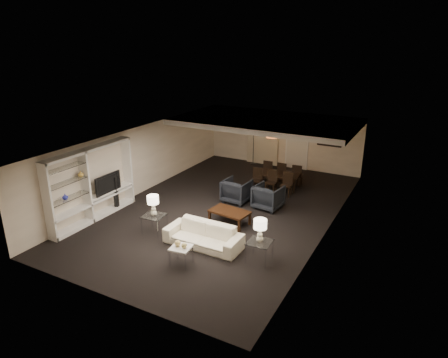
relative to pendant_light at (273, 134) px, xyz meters
The scene contains 35 objects.
floor 4.00m from the pendant_light, 94.90° to the right, with size 11.00×11.00×0.00m, color black.
ceiling 3.56m from the pendant_light, 94.90° to the right, with size 7.00×11.00×0.02m, color silver.
wall_back 2.13m from the pendant_light, 98.53° to the left, with size 7.00×0.02×2.50m, color beige.
wall_front 9.03m from the pendant_light, 91.91° to the right, with size 7.00×0.02×2.50m, color beige.
wall_left 5.21m from the pendant_light, 137.35° to the right, with size 0.02×11.00×2.50m, color beige.
wall_right 4.79m from the pendant_light, 47.56° to the right, with size 0.02×11.00×2.50m, color beige.
ceiling_soffit 0.57m from the pendant_light, behind, with size 7.00×4.00×0.20m, color silver.
curtains 2.38m from the pendant_light, 122.01° to the left, with size 1.50×0.12×2.40m, color beige.
door 2.19m from the pendant_light, 78.52° to the left, with size 0.90×0.05×2.10m, color silver.
painting 2.69m from the pendant_light, 47.44° to the left, with size 0.95×0.04×0.65m, color #142D38.
media_unit 7.13m from the pendant_light, 120.62° to the right, with size 0.38×3.40×2.35m, color white, non-canonical shape.
pendant_light is the anchor object (origin of this frame).
sofa 6.20m from the pendant_light, 86.47° to the right, with size 2.21×0.86×0.65m, color beige.
coffee_table 4.71m from the pendant_light, 85.19° to the right, with size 1.21×0.71×0.43m, color black, non-canonical shape.
armchair_left 3.08m from the pendant_light, 94.95° to the right, with size 0.88×0.90×0.82m, color black.
armchair_right 3.22m from the pendant_light, 70.09° to the right, with size 0.88×0.90×0.82m, color black.
side_table_left 6.34m from the pendant_light, 102.56° to the right, with size 0.61×0.61×0.57m, color white, non-canonical shape.
side_table_right 6.53m from the pendant_light, 70.90° to the right, with size 0.61×0.61×0.57m, color white, non-canonical shape.
table_lamp_left 6.21m from the pendant_light, 102.56° to the right, with size 0.34×0.34×0.63m, color beige, non-canonical shape.
table_lamp_right 6.41m from the pendant_light, 70.90° to the right, with size 0.34×0.34×0.63m, color white, non-canonical shape.
marble_table 7.28m from the pendant_light, 87.02° to the right, with size 0.51×0.51×0.51m, color silver, non-canonical shape.
gold_gourd_a 7.20m from the pendant_light, 87.83° to the right, with size 0.16×0.16×0.16m, color #E8C97A.
gold_gourd_b 7.22m from the pendant_light, 86.21° to the right, with size 0.14×0.14×0.14m, color #EBD77C.
television 6.66m from the pendant_light, 122.82° to the right, with size 0.14×1.08×0.62m, color black.
vase_blue 8.05m from the pendant_light, 116.77° to the right, with size 0.17×0.17×0.18m, color #272FAC.
vase_amber 7.43m from the pendant_light, 119.09° to the right, with size 0.17×0.17×0.18m, color gold.
floor_speaker 6.43m from the pendant_light, 123.81° to the right, with size 0.13×0.13×1.18m, color black.
dining_table 1.85m from the pendant_light, 52.54° to the right, with size 1.65×0.92×0.58m, color black.
chair_nl 2.01m from the pendant_light, 92.95° to the right, with size 0.40×0.40×0.86m, color black, non-canonical shape.
chair_nm 2.07m from the pendant_light, 68.43° to the right, with size 0.40×0.40×0.86m, color black, non-canonical shape.
chair_nr 2.30m from the pendant_light, 49.90° to the right, with size 0.40×0.40×0.86m, color black, non-canonical shape.
chair_fl 1.49m from the pendant_light, 148.23° to the right, with size 0.40×0.40×0.86m, color black, non-canonical shape.
chair_fm 1.58m from the pendant_light, ahead, with size 0.40×0.40×0.86m, color black, non-canonical shape.
chair_fr 1.87m from the pendant_light, ahead, with size 0.40×0.40×0.86m, color black, non-canonical shape.
floor_lamp 2.47m from the pendant_light, 132.99° to the left, with size 0.27×0.27×1.86m, color black, non-canonical shape.
Camera 1 is at (5.87, -10.97, 5.57)m, focal length 32.00 mm.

